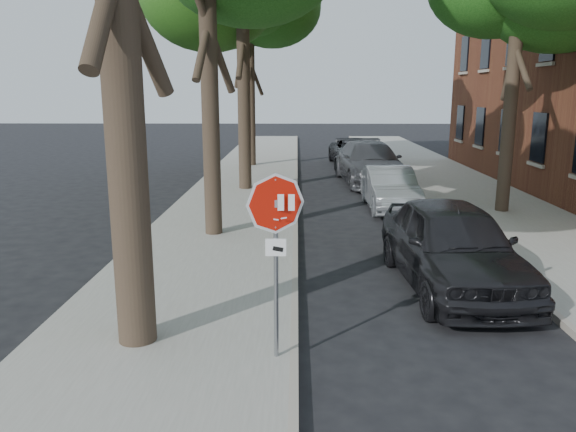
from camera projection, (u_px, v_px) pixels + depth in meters
name	position (u px, v px, depth m)	size (l,w,h in m)	color
ground	(326.00, 364.00, 7.93)	(120.00, 120.00, 0.00)	black
sidewalk_left	(238.00, 199.00, 19.66)	(4.00, 55.00, 0.12)	gray
sidewalk_right	(481.00, 200.00, 19.53)	(4.00, 55.00, 0.12)	gray
curb_left	(296.00, 199.00, 19.63)	(0.12, 55.00, 0.13)	#9E9384
curb_right	(422.00, 200.00, 19.56)	(0.12, 55.00, 0.13)	#9E9384
stop_sign	(276.00, 231.00, 7.49)	(0.76, 0.34, 2.61)	gray
tree_far	(250.00, 18.00, 27.00)	(5.29, 4.91, 9.33)	black
car_a	(452.00, 245.00, 10.87)	(2.01, 5.01, 1.71)	black
car_b	(390.00, 188.00, 18.18)	(1.44, 4.14, 1.36)	gray
car_c	(369.00, 163.00, 23.32)	(2.39, 5.87, 1.70)	#424347
car_d	(355.00, 152.00, 28.95)	(2.30, 4.99, 1.39)	black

